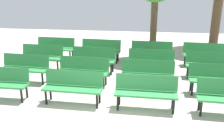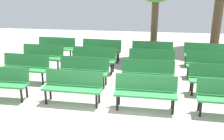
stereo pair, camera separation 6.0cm
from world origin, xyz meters
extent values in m
plane|color=#B2A899|center=(0.00, 0.00, 0.00)|extent=(24.00, 24.00, 0.00)
cube|color=#2D8442|center=(-2.99, 1.60, 0.43)|extent=(1.60, 0.46, 0.05)
cube|color=#2D8442|center=(-2.99, 1.80, 0.68)|extent=(1.60, 0.14, 0.40)
cylinder|color=black|center=(-2.29, 1.43, 0.20)|extent=(0.06, 0.06, 0.40)
cylinder|color=black|center=(-2.29, 1.75, 0.20)|extent=(0.06, 0.06, 0.40)
cube|color=#2D8442|center=(-0.90, 1.55, 0.43)|extent=(1.62, 0.50, 0.05)
cube|color=#2D8442|center=(-0.89, 1.75, 0.68)|extent=(1.60, 0.19, 0.40)
cylinder|color=black|center=(-1.60, 1.42, 0.20)|extent=(0.06, 0.06, 0.40)
cylinder|color=black|center=(-0.20, 1.36, 0.20)|extent=(0.06, 0.06, 0.40)
cylinder|color=black|center=(-1.59, 1.74, 0.20)|extent=(0.06, 0.06, 0.40)
cylinder|color=black|center=(-0.19, 1.68, 0.20)|extent=(0.06, 0.06, 0.40)
cube|color=#2D8442|center=(1.05, 1.47, 0.43)|extent=(1.61, 0.48, 0.05)
cube|color=#2D8442|center=(1.05, 1.67, 0.68)|extent=(1.60, 0.16, 0.40)
cylinder|color=black|center=(0.34, 1.33, 0.20)|extent=(0.06, 0.06, 0.40)
cylinder|color=black|center=(1.74, 1.29, 0.20)|extent=(0.06, 0.06, 0.40)
cylinder|color=black|center=(0.35, 1.65, 0.20)|extent=(0.06, 0.06, 0.40)
cylinder|color=black|center=(1.75, 1.61, 0.20)|extent=(0.06, 0.06, 0.40)
cylinder|color=black|center=(2.40, 1.27, 0.20)|extent=(0.06, 0.06, 0.40)
cylinder|color=black|center=(2.42, 1.59, 0.20)|extent=(0.06, 0.06, 0.40)
cube|color=#2D8442|center=(-2.89, 2.94, 0.43)|extent=(1.63, 0.55, 0.05)
cube|color=#2D8442|center=(-2.88, 3.14, 0.68)|extent=(1.60, 0.23, 0.40)
cylinder|color=black|center=(-3.60, 2.83, 0.20)|extent=(0.06, 0.06, 0.40)
cylinder|color=black|center=(-2.21, 2.73, 0.20)|extent=(0.06, 0.06, 0.40)
cylinder|color=black|center=(-3.58, 3.15, 0.20)|extent=(0.06, 0.06, 0.40)
cylinder|color=black|center=(-2.18, 3.05, 0.20)|extent=(0.06, 0.06, 0.40)
cube|color=#2D8442|center=(-0.92, 2.87, 0.43)|extent=(1.62, 0.54, 0.05)
cube|color=#2D8442|center=(-0.91, 3.07, 0.68)|extent=(1.60, 0.22, 0.40)
cylinder|color=black|center=(-1.63, 2.76, 0.20)|extent=(0.06, 0.06, 0.40)
cylinder|color=black|center=(-0.23, 2.67, 0.20)|extent=(0.06, 0.06, 0.40)
cylinder|color=black|center=(-1.61, 3.08, 0.20)|extent=(0.06, 0.06, 0.40)
cylinder|color=black|center=(-0.21, 2.99, 0.20)|extent=(0.06, 0.06, 0.40)
cube|color=#2D8442|center=(1.09, 2.81, 0.43)|extent=(1.61, 0.48, 0.05)
cube|color=#2D8442|center=(1.10, 3.01, 0.68)|extent=(1.60, 0.17, 0.40)
cylinder|color=black|center=(0.39, 2.66, 0.20)|extent=(0.06, 0.06, 0.40)
cylinder|color=black|center=(1.79, 2.63, 0.20)|extent=(0.06, 0.06, 0.40)
cylinder|color=black|center=(0.40, 2.98, 0.20)|extent=(0.06, 0.06, 0.40)
cylinder|color=black|center=(1.80, 2.95, 0.20)|extent=(0.06, 0.06, 0.40)
cube|color=#2D8442|center=(3.09, 2.66, 0.43)|extent=(1.61, 0.47, 0.05)
cube|color=#2D8442|center=(3.09, 2.86, 0.68)|extent=(1.60, 0.16, 0.40)
cylinder|color=black|center=(2.38, 2.51, 0.20)|extent=(0.06, 0.06, 0.40)
cylinder|color=black|center=(2.39, 2.83, 0.20)|extent=(0.06, 0.06, 0.40)
cube|color=#2D8442|center=(-2.84, 4.27, 0.43)|extent=(1.62, 0.54, 0.05)
cube|color=#2D8442|center=(-2.83, 4.47, 0.68)|extent=(1.60, 0.22, 0.40)
cylinder|color=black|center=(-3.55, 4.16, 0.20)|extent=(0.06, 0.06, 0.40)
cylinder|color=black|center=(-2.15, 4.07, 0.20)|extent=(0.06, 0.06, 0.40)
cylinder|color=black|center=(-3.53, 4.48, 0.20)|extent=(0.06, 0.06, 0.40)
cylinder|color=black|center=(-2.13, 4.39, 0.20)|extent=(0.06, 0.06, 0.40)
cube|color=#2D8442|center=(-0.85, 4.14, 0.43)|extent=(1.63, 0.55, 0.05)
cube|color=#2D8442|center=(-0.84, 4.34, 0.68)|extent=(1.60, 0.23, 0.40)
cylinder|color=black|center=(-1.56, 4.02, 0.20)|extent=(0.06, 0.06, 0.40)
cylinder|color=black|center=(-0.17, 3.93, 0.20)|extent=(0.06, 0.06, 0.40)
cylinder|color=black|center=(-1.54, 4.34, 0.20)|extent=(0.06, 0.06, 0.40)
cylinder|color=black|center=(-0.15, 4.25, 0.20)|extent=(0.06, 0.06, 0.40)
cube|color=#2D8442|center=(1.21, 4.11, 0.43)|extent=(1.62, 0.51, 0.05)
cube|color=#2D8442|center=(1.22, 4.31, 0.68)|extent=(1.60, 0.19, 0.40)
cylinder|color=black|center=(0.50, 3.98, 0.20)|extent=(0.06, 0.06, 0.40)
cylinder|color=black|center=(1.90, 3.92, 0.20)|extent=(0.06, 0.06, 0.40)
cylinder|color=black|center=(0.52, 4.30, 0.20)|extent=(0.06, 0.06, 0.40)
cylinder|color=black|center=(1.91, 4.24, 0.20)|extent=(0.06, 0.06, 0.40)
cube|color=#2D8442|center=(3.18, 4.02, 0.43)|extent=(1.63, 0.55, 0.05)
cube|color=#2D8442|center=(3.19, 4.22, 0.68)|extent=(1.60, 0.23, 0.40)
cylinder|color=black|center=(2.47, 3.91, 0.20)|extent=(0.06, 0.06, 0.40)
cylinder|color=black|center=(2.49, 4.23, 0.20)|extent=(0.06, 0.06, 0.40)
cube|color=#2D8442|center=(-2.75, 5.58, 0.43)|extent=(1.62, 0.51, 0.05)
cube|color=#2D8442|center=(-2.74, 5.78, 0.68)|extent=(1.60, 0.19, 0.40)
cylinder|color=black|center=(-3.45, 5.44, 0.20)|extent=(0.06, 0.06, 0.40)
cylinder|color=black|center=(-2.05, 5.39, 0.20)|extent=(0.06, 0.06, 0.40)
cylinder|color=black|center=(-3.44, 5.76, 0.20)|extent=(0.06, 0.06, 0.40)
cylinder|color=black|center=(-2.04, 5.71, 0.20)|extent=(0.06, 0.06, 0.40)
cube|color=#2D8442|center=(-0.80, 5.44, 0.43)|extent=(1.62, 0.54, 0.05)
cube|color=#2D8442|center=(-0.79, 5.64, 0.68)|extent=(1.60, 0.22, 0.40)
cylinder|color=black|center=(-1.51, 5.33, 0.20)|extent=(0.06, 0.06, 0.40)
cylinder|color=black|center=(-0.11, 5.24, 0.20)|extent=(0.06, 0.06, 0.40)
cylinder|color=black|center=(-1.49, 5.65, 0.20)|extent=(0.06, 0.06, 0.40)
cylinder|color=black|center=(-0.09, 5.56, 0.20)|extent=(0.06, 0.06, 0.40)
cube|color=#2D8442|center=(1.25, 5.36, 0.43)|extent=(1.61, 0.47, 0.05)
cube|color=#2D8442|center=(1.25, 5.56, 0.68)|extent=(1.60, 0.15, 0.40)
cylinder|color=black|center=(0.55, 5.21, 0.20)|extent=(0.06, 0.06, 0.40)
cylinder|color=black|center=(1.94, 5.19, 0.20)|extent=(0.06, 0.06, 0.40)
cylinder|color=black|center=(0.55, 5.53, 0.20)|extent=(0.06, 0.06, 0.40)
cylinder|color=black|center=(1.95, 5.51, 0.20)|extent=(0.06, 0.06, 0.40)
cube|color=#2D8442|center=(3.26, 5.33, 0.43)|extent=(1.62, 0.52, 0.05)
cube|color=#2D8442|center=(3.27, 5.53, 0.68)|extent=(1.60, 0.21, 0.40)
cylinder|color=black|center=(2.55, 5.20, 0.20)|extent=(0.06, 0.06, 0.40)
cylinder|color=black|center=(2.57, 5.52, 0.20)|extent=(0.06, 0.06, 0.40)
cylinder|color=black|center=(3.96, 5.45, 0.20)|extent=(0.06, 0.06, 0.40)
cylinder|color=brown|center=(4.31, 8.54, 1.50)|extent=(0.43, 0.43, 2.99)
cylinder|color=brown|center=(1.30, 6.45, 1.32)|extent=(0.28, 0.28, 2.64)
camera|label=1|loc=(0.97, -4.80, 3.24)|focal=42.67mm
camera|label=2|loc=(1.03, -4.79, 3.24)|focal=42.67mm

